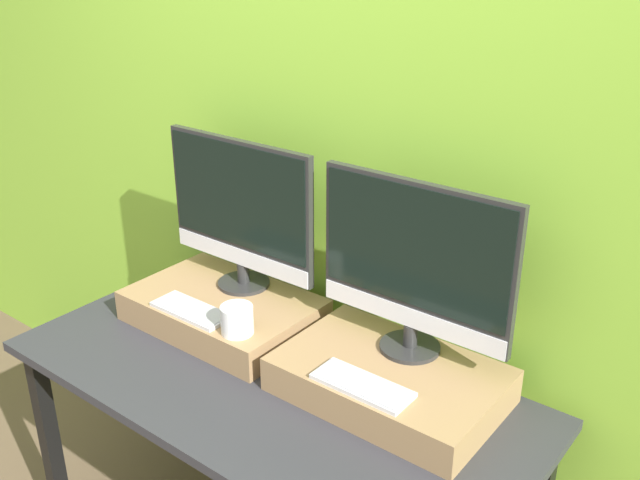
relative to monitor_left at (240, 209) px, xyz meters
The scene contains 9 objects.
wall_back 0.40m from the monitor_left, 31.23° to the left, with size 8.00×0.04×2.60m.
workbench 0.60m from the monitor_left, 37.16° to the right, with size 1.54×0.72×0.79m.
wooden_riser_left 0.33m from the monitor_left, 90.00° to the right, with size 0.59×0.39×0.10m.
monitor_left is the anchor object (origin of this frame).
keyboard_left 0.34m from the monitor_left, 90.00° to the right, with size 0.26×0.10×0.01m.
mug 0.37m from the monitor_left, 49.73° to the right, with size 0.09×0.09×0.08m.
wooden_riser_right 0.71m from the monitor_left, ahead, with size 0.59×0.39×0.10m.
monitor_right 0.63m from the monitor_left, ahead, with size 0.57×0.17×0.49m.
keyboard_right 0.72m from the monitor_left, 19.95° to the right, with size 0.26×0.10×0.01m.
Camera 1 is at (1.15, -0.88, 1.95)m, focal length 40.00 mm.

